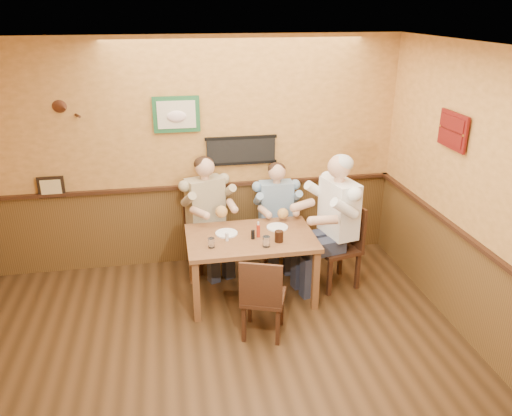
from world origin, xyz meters
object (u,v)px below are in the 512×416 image
Objects in this scene: chair_right_end at (336,246)px; dining_table at (251,244)px; chair_back_left at (206,233)px; chair_back_right at (276,231)px; salt_shaker at (227,237)px; diner_white_elder at (338,229)px; cola_tumbler at (279,236)px; diner_blue_polo at (276,219)px; water_glass_left at (211,243)px; pepper_shaker at (253,235)px; water_glass_mid at (266,242)px; diner_tan_shirt at (206,219)px; hot_sauce_bottle at (258,230)px; chair_near_side at (263,295)px.

dining_table is at bearing -99.19° from chair_right_end.
chair_back_left is at bearing 118.68° from dining_table.
chair_right_end is (0.57, -0.70, 0.08)m from chair_back_right.
salt_shaker reaches higher than dining_table.
diner_white_elder is 11.77× the size of cola_tumbler.
diner_white_elder reaches higher than salt_shaker.
diner_blue_polo is at bearing 59.34° from dining_table.
diner_blue_polo is 9.79× the size of cola_tumbler.
pepper_shaker is at bearing 15.13° from water_glass_left.
cola_tumbler reaches higher than water_glass_mid.
cola_tumbler is (0.70, -0.97, 0.16)m from diner_tan_shirt.
diner_tan_shirt is at bearing 122.02° from hot_sauce_bottle.
chair_near_side is at bearing -94.15° from chair_back_left.
diner_blue_polo is 0.90m from hot_sauce_bottle.
diner_blue_polo is at bearing 64.80° from hot_sauce_bottle.
chair_back_left is 1.02× the size of chair_near_side.
diner_white_elder is (1.45, -0.72, 0.07)m from diner_tan_shirt.
diner_tan_shirt is at bearing 88.68° from water_glass_left.
diner_tan_shirt is 0.88m from diner_blue_polo.
hot_sauce_bottle reaches higher than dining_table.
chair_right_end is 1.06m from pepper_shaker.
chair_back_left reaches higher than dining_table.
diner_white_elder is 15.86× the size of salt_shaker.
diner_tan_shirt is 0.87m from salt_shaker.
cola_tumbler is (-0.18, -0.95, 0.21)m from diner_blue_polo.
water_glass_mid is 0.96× the size of cola_tumbler.
chair_near_side is at bearing -105.87° from chair_back_right.
water_glass_mid is (-0.90, -0.34, 0.31)m from chair_right_end.
cola_tumbler is at bearing 30.71° from water_glass_mid.
diner_white_elder is at bearing 5.68° from salt_shaker.
chair_near_side is at bearing -89.83° from dining_table.
dining_table is 0.97× the size of diner_white_elder.
chair_near_side is 1.31m from diner_white_elder.
diner_tan_shirt is 1.09× the size of diner_blue_polo.
chair_back_left is 0.76× the size of diner_blue_polo.
chair_right_end reaches higher than salt_shaker.
chair_back_right is at bearing -153.51° from chair_right_end.
chair_near_side is (-0.45, -1.48, 0.03)m from chair_back_right.
water_glass_left is 0.91× the size of water_glass_mid.
cola_tumbler is (-0.75, -0.25, 0.31)m from chair_right_end.
chair_near_side is (0.00, -0.72, -0.21)m from dining_table.
hot_sauce_bottle is at bearing -114.24° from diner_blue_polo.
pepper_shaker is (0.01, 0.65, 0.35)m from chair_near_side.
diner_blue_polo is 1.33m from water_glass_left.
chair_right_end is 0.77× the size of diner_tan_shirt.
chair_right_end is 1.01m from water_glass_mid.
chair_back_left is 7.80× the size of water_glass_mid.
hot_sauce_bottle is (-0.37, -0.79, 0.23)m from diner_blue_polo.
pepper_shaker is (0.44, -0.85, 0.34)m from chair_back_left.
chair_near_side is at bearing -65.08° from diner_white_elder.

